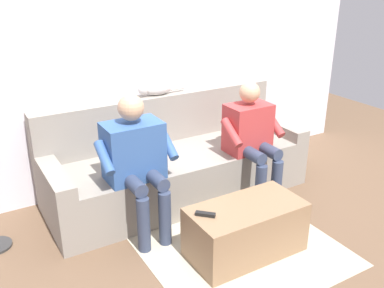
{
  "coord_description": "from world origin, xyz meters",
  "views": [
    {
      "loc": [
        1.74,
        3.12,
        2.03
      ],
      "look_at": [
        0.0,
        0.16,
        0.62
      ],
      "focal_mm": 40.31,
      "sensor_mm": 36.0,
      "label": 1
    }
  ],
  "objects": [
    {
      "name": "coffee_table",
      "position": [
        0.0,
        0.95,
        0.2
      ],
      "size": [
        0.87,
        0.45,
        0.4
      ],
      "color": "#8C6B4C",
      "rests_on": "ground"
    },
    {
      "name": "cat_on_backrest",
      "position": [
        0.04,
        -0.44,
        0.97
      ],
      "size": [
        0.49,
        0.13,
        0.13
      ],
      "color": "silver",
      "rests_on": "couch"
    },
    {
      "name": "remote_black",
      "position": [
        0.33,
        0.91,
        0.42
      ],
      "size": [
        0.13,
        0.13,
        0.03
      ],
      "primitive_type": "cube",
      "rotation": [
        0.0,
        0.0,
        2.36
      ],
      "color": "black",
      "rests_on": "coffee_table"
    },
    {
      "name": "person_right_seated",
      "position": [
        0.56,
        0.25,
        0.66
      ],
      "size": [
        0.6,
        0.54,
        1.14
      ],
      "color": "#335693",
      "rests_on": "ground"
    },
    {
      "name": "back_wall",
      "position": [
        0.0,
        -0.62,
        1.39
      ],
      "size": [
        4.93,
        0.06,
        2.78
      ],
      "primitive_type": "cube",
      "color": "silver",
      "rests_on": "ground"
    },
    {
      "name": "floor_rug",
      "position": [
        0.0,
        0.84,
        0.0
      ],
      "size": [
        1.43,
        1.47,
        0.01
      ],
      "primitive_type": "cube",
      "color": "#B7AD93",
      "rests_on": "ground"
    },
    {
      "name": "ground_plane",
      "position": [
        0.0,
        0.6,
        0.0
      ],
      "size": [
        8.0,
        8.0,
        0.0
      ],
      "primitive_type": "plane",
      "color": "brown"
    },
    {
      "name": "person_left_seated",
      "position": [
        -0.56,
        0.27,
        0.63
      ],
      "size": [
        0.55,
        0.52,
        1.1
      ],
      "color": "#B23838",
      "rests_on": "ground"
    },
    {
      "name": "couch",
      "position": [
        0.0,
        -0.15,
        0.31
      ],
      "size": [
        2.44,
        0.88,
        0.91
      ],
      "color": "gray",
      "rests_on": "ground"
    }
  ]
}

